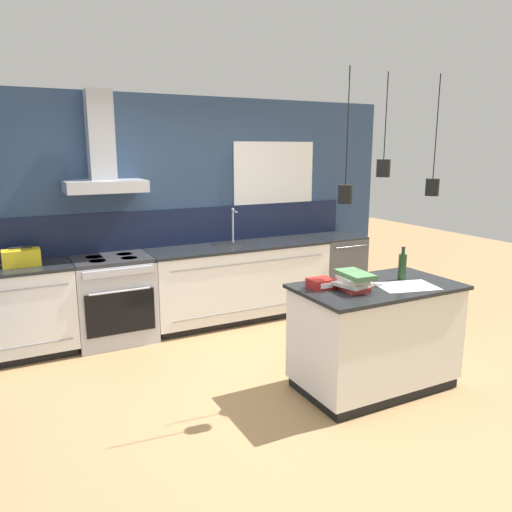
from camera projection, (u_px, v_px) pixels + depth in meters
ground_plane at (260, 388)px, 4.30m from camera, size 16.00×16.00×0.00m
wall_back at (176, 207)px, 5.72m from camera, size 5.60×2.59×2.60m
counter_run_left at (15, 312)px, 4.85m from camera, size 1.12×0.64×0.91m
counter_run_sink at (240, 282)px, 5.95m from camera, size 2.17×0.64×1.33m
oven_range at (114, 299)px, 5.28m from camera, size 0.80×0.66×0.91m
dishwasher at (334, 270)px, 6.57m from camera, size 0.60×0.65×0.91m
kitchen_island at (375, 336)px, 4.23m from camera, size 1.37×0.79×0.91m
bottle_on_island at (402, 266)px, 4.27m from camera, size 0.07×0.07×0.29m
book_stack at (353, 281)px, 3.96m from camera, size 0.28×0.34×0.15m
red_supply_box at (321, 283)px, 4.03m from camera, size 0.19×0.17×0.08m
paper_pile at (407, 286)px, 4.08m from camera, size 0.53×0.43×0.01m
yellow_toolbox at (21, 258)px, 4.79m from camera, size 0.34×0.18×0.19m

